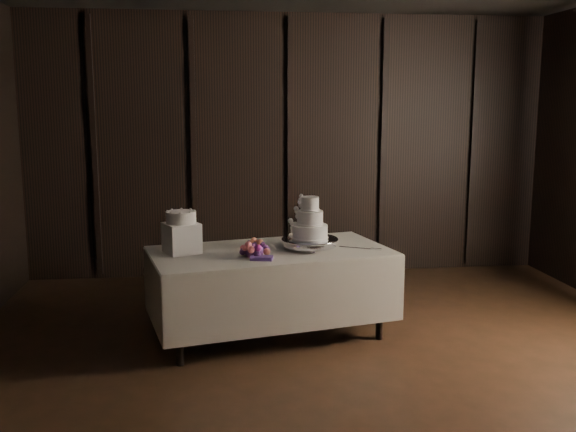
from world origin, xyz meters
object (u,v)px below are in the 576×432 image
(cake_stand, at_px, (310,244))
(box_pedestal, at_px, (182,238))
(bouquet, at_px, (254,249))
(wedding_cake, at_px, (307,223))
(display_table, at_px, (271,289))
(small_cake, at_px, (181,217))

(cake_stand, distance_m, box_pedestal, 1.08)
(bouquet, height_order, box_pedestal, box_pedestal)
(wedding_cake, height_order, box_pedestal, wedding_cake)
(display_table, distance_m, cake_stand, 0.51)
(wedding_cake, bearing_deg, small_cake, -159.31)
(box_pedestal, distance_m, small_cake, 0.17)
(wedding_cake, relative_size, box_pedestal, 1.38)
(wedding_cake, bearing_deg, box_pedestal, -159.31)
(bouquet, bearing_deg, box_pedestal, 160.55)
(display_table, distance_m, small_cake, 0.98)
(cake_stand, bearing_deg, wedding_cake, -150.26)
(cake_stand, distance_m, small_cake, 1.10)
(bouquet, xyz_separation_m, small_cake, (-0.59, 0.21, 0.24))
(box_pedestal, bearing_deg, small_cake, 0.00)
(small_cake, bearing_deg, display_table, 0.73)
(box_pedestal, bearing_deg, display_table, 0.73)
(display_table, xyz_separation_m, bouquet, (-0.15, -0.22, 0.40))
(cake_stand, bearing_deg, box_pedestal, -179.34)
(cake_stand, xyz_separation_m, box_pedestal, (-1.07, -0.01, 0.08))
(display_table, relative_size, small_cake, 8.77)
(display_table, distance_m, bouquet, 0.48)
(wedding_cake, bearing_deg, bouquet, -135.29)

